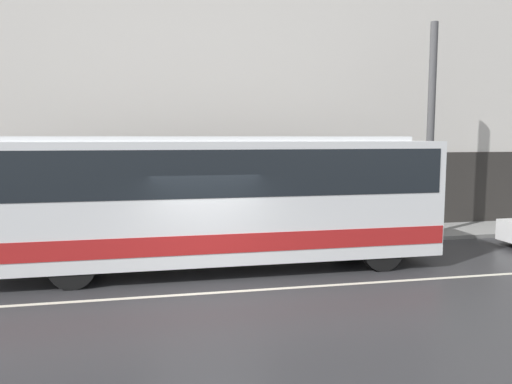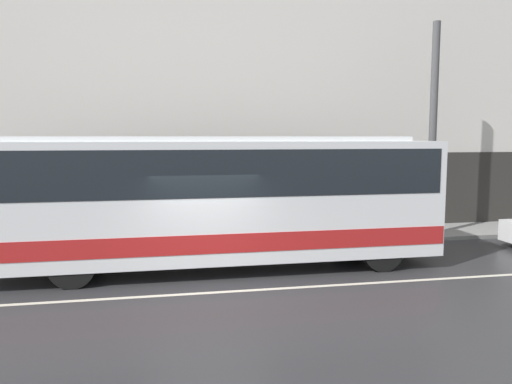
% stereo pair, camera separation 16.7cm
% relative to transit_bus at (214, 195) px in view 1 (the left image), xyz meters
% --- Properties ---
extents(ground_plane, '(60.00, 60.00, 0.00)m').
position_rel_transit_bus_xyz_m(ground_plane, '(-0.35, -2.07, -1.90)').
color(ground_plane, '#2D2D30').
extents(sidewalk, '(60.00, 2.39, 0.13)m').
position_rel_transit_bus_xyz_m(sidewalk, '(-0.35, 3.13, -1.84)').
color(sidewalk, gray).
rests_on(sidewalk, ground_plane).
extents(building_facade, '(60.00, 0.35, 13.03)m').
position_rel_transit_bus_xyz_m(building_facade, '(-0.35, 4.46, 4.40)').
color(building_facade, silver).
rests_on(building_facade, ground_plane).
extents(lane_stripe, '(54.00, 0.14, 0.01)m').
position_rel_transit_bus_xyz_m(lane_stripe, '(-0.35, -2.07, -1.90)').
color(lane_stripe, beige).
rests_on(lane_stripe, ground_plane).
extents(transit_bus, '(11.44, 2.58, 3.38)m').
position_rel_transit_bus_xyz_m(transit_bus, '(0.00, 0.00, 0.00)').
color(transit_bus, white).
rests_on(transit_bus, ground_plane).
extents(utility_pole_near, '(0.25, 0.25, 6.93)m').
position_rel_transit_bus_xyz_m(utility_pole_near, '(7.49, 2.46, 1.69)').
color(utility_pole_near, '#4C4C4F').
rests_on(utility_pole_near, sidewalk).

